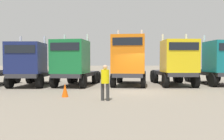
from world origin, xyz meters
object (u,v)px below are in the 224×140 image
Objects in this scene: semi_truck_yellow at (176,63)px; visitor_in_hivis at (105,80)px; semi_truck_teal at (219,63)px; traffic_cone_mid at (65,90)px; semi_truck_navy at (30,64)px; semi_truck_orange at (129,61)px; semi_truck_green at (73,63)px.

semi_truck_yellow reaches higher than visitor_in_hivis.
semi_truck_teal is 12.85m from traffic_cone_mid.
semi_truck_orange is (7.60, -0.04, 0.28)m from semi_truck_navy.
semi_truck_green reaches higher than semi_truck_navy.
traffic_cone_mid is (-2.15, 1.26, -0.65)m from visitor_in_hivis.
semi_truck_green is at bearing -78.39° from semi_truck_orange.
semi_truck_navy reaches higher than traffic_cone_mid.
semi_truck_teal is 3.44× the size of visitor_in_hivis.
semi_truck_yellow is 3.68m from semi_truck_teal.
visitor_in_hivis is (-5.60, -6.54, -0.80)m from semi_truck_yellow.
semi_truck_teal is at bearing 94.38° from semi_truck_navy.
semi_truck_orange reaches higher than visitor_in_hivis.
semi_truck_orange is at bearing -89.24° from semi_truck_teal.
semi_truck_yellow is 3.55× the size of visitor_in_hivis.
semi_truck_orange reaches higher than traffic_cone_mid.
semi_truck_orange is at bearing 92.89° from semi_truck_navy.
visitor_in_hivis is (-1.94, -6.63, -0.97)m from semi_truck_orange.
visitor_in_hivis is (5.66, -6.67, -0.69)m from semi_truck_navy.
semi_truck_teal is 11.62m from visitor_in_hivis.
semi_truck_navy is 11.27m from semi_truck_yellow.
semi_truck_navy is 1.02× the size of semi_truck_yellow.
semi_truck_navy is at bearing -115.78° from visitor_in_hivis.
semi_truck_green is 7.98m from semi_truck_yellow.
semi_truck_yellow reaches higher than semi_truck_teal.
semi_truck_teal reaches higher than semi_truck_green.
semi_truck_yellow is at bearing 101.70° from semi_truck_green.
semi_truck_orange is at bearing 102.73° from semi_truck_green.
traffic_cone_mid is at bearing -54.17° from semi_truck_yellow.
semi_truck_green is 1.01× the size of semi_truck_yellow.
traffic_cone_mid is at bearing -96.40° from visitor_in_hivis.
semi_truck_orange is 6.94m from traffic_cone_mid.
semi_truck_teal reaches higher than visitor_in_hivis.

